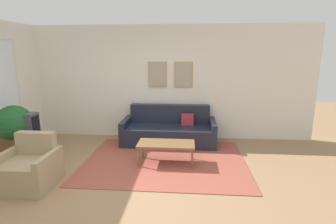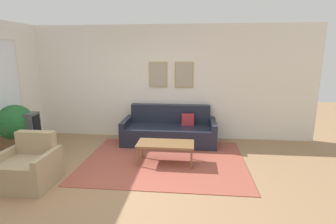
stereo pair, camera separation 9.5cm
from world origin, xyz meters
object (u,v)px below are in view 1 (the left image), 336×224
(tv, at_px, (21,124))
(armchair, at_px, (29,169))
(coffee_table, at_px, (166,145))
(potted_plant_tall, at_px, (14,125))
(couch, at_px, (169,131))

(tv, height_order, armchair, tv)
(tv, bearing_deg, armchair, -53.08)
(coffee_table, distance_m, potted_plant_tall, 2.89)
(couch, xyz_separation_m, potted_plant_tall, (-2.83, -1.31, 0.44))
(coffee_table, bearing_deg, potted_plant_tall, -177.66)
(tv, bearing_deg, couch, 25.49)
(coffee_table, relative_size, armchair, 1.31)
(potted_plant_tall, bearing_deg, coffee_table, 2.34)
(coffee_table, bearing_deg, couch, 91.92)
(couch, height_order, tv, tv)
(tv, bearing_deg, potted_plant_tall, -169.54)
(coffee_table, distance_m, armchair, 2.30)
(couch, distance_m, armchair, 3.00)
(couch, relative_size, armchair, 2.63)
(coffee_table, relative_size, potted_plant_tall, 0.97)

